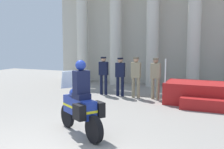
{
  "coord_description": "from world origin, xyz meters",
  "views": [
    {
      "loc": [
        3.58,
        -4.82,
        2.34
      ],
      "look_at": [
        -0.08,
        3.63,
        1.25
      ],
      "focal_mm": 44.41,
      "sensor_mm": 36.0,
      "label": 1
    }
  ],
  "objects_px": {
    "officer_in_row_2": "(136,74)",
    "officer_in_row_3": "(156,75)",
    "officer_in_row_1": "(120,74)",
    "reviewing_stand": "(208,95)",
    "motorcycle_with_rider": "(81,104)",
    "officer_in_row_0": "(104,72)"
  },
  "relations": [
    {
      "from": "reviewing_stand",
      "to": "motorcycle_with_rider",
      "type": "bearing_deg",
      "value": -119.09
    },
    {
      "from": "officer_in_row_0",
      "to": "officer_in_row_2",
      "type": "bearing_deg",
      "value": 173.75
    },
    {
      "from": "officer_in_row_0",
      "to": "officer_in_row_2",
      "type": "xyz_separation_m",
      "value": [
        1.53,
        -0.08,
        0.01
      ]
    },
    {
      "from": "reviewing_stand",
      "to": "motorcycle_with_rider",
      "type": "xyz_separation_m",
      "value": [
        -2.67,
        -4.8,
        0.4
      ]
    },
    {
      "from": "reviewing_stand",
      "to": "officer_in_row_0",
      "type": "bearing_deg",
      "value": 176.35
    },
    {
      "from": "officer_in_row_2",
      "to": "reviewing_stand",
      "type": "bearing_deg",
      "value": 172.95
    },
    {
      "from": "officer_in_row_0",
      "to": "motorcycle_with_rider",
      "type": "bearing_deg",
      "value": 105.96
    },
    {
      "from": "reviewing_stand",
      "to": "officer_in_row_0",
      "type": "distance_m",
      "value": 4.48
    },
    {
      "from": "motorcycle_with_rider",
      "to": "officer_in_row_3",
      "type": "bearing_deg",
      "value": -63.96
    },
    {
      "from": "officer_in_row_0",
      "to": "officer_in_row_3",
      "type": "bearing_deg",
      "value": 176.47
    },
    {
      "from": "officer_in_row_1",
      "to": "officer_in_row_3",
      "type": "distance_m",
      "value": 1.54
    },
    {
      "from": "reviewing_stand",
      "to": "officer_in_row_3",
      "type": "height_order",
      "value": "reviewing_stand"
    },
    {
      "from": "officer_in_row_1",
      "to": "officer_in_row_3",
      "type": "bearing_deg",
      "value": 177.43
    },
    {
      "from": "officer_in_row_2",
      "to": "officer_in_row_3",
      "type": "relative_size",
      "value": 1.01
    },
    {
      "from": "officer_in_row_2",
      "to": "motorcycle_with_rider",
      "type": "height_order",
      "value": "motorcycle_with_rider"
    },
    {
      "from": "officer_in_row_0",
      "to": "motorcycle_with_rider",
      "type": "relative_size",
      "value": 0.88
    },
    {
      "from": "officer_in_row_1",
      "to": "officer_in_row_3",
      "type": "relative_size",
      "value": 0.99
    },
    {
      "from": "officer_in_row_0",
      "to": "officer_in_row_2",
      "type": "distance_m",
      "value": 1.53
    },
    {
      "from": "officer_in_row_1",
      "to": "motorcycle_with_rider",
      "type": "height_order",
      "value": "motorcycle_with_rider"
    },
    {
      "from": "officer_in_row_2",
      "to": "officer_in_row_3",
      "type": "height_order",
      "value": "officer_in_row_2"
    },
    {
      "from": "officer_in_row_1",
      "to": "officer_in_row_3",
      "type": "xyz_separation_m",
      "value": [
        1.54,
        0.01,
        0.02
      ]
    },
    {
      "from": "officer_in_row_0",
      "to": "motorcycle_with_rider",
      "type": "distance_m",
      "value": 5.38
    }
  ]
}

